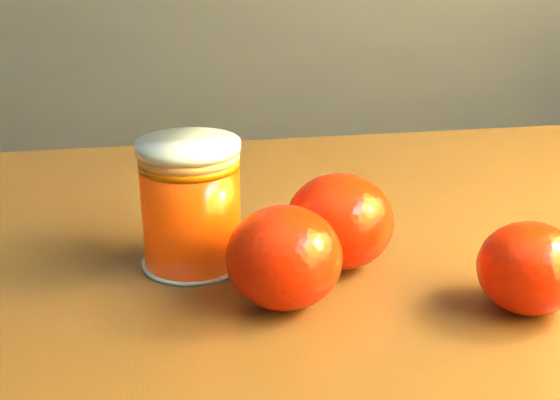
{
  "coord_description": "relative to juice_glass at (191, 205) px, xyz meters",
  "views": [
    {
      "loc": [
        0.99,
        -0.18,
        0.97
      ],
      "look_at": [
        0.99,
        0.33,
        0.78
      ],
      "focal_mm": 50.0,
      "sensor_mm": 36.0,
      "label": 1
    }
  ],
  "objects": [
    {
      "name": "orange_back",
      "position": [
        0.21,
        -0.07,
        -0.02
      ],
      "size": [
        0.09,
        0.09,
        0.06
      ],
      "primitive_type": "ellipsoid",
      "rotation": [
        0.0,
        0.0,
        0.42
      ],
      "color": "red",
      "rests_on": "table"
    },
    {
      "name": "juice_glass",
      "position": [
        0.0,
        0.0,
        0.0
      ],
      "size": [
        0.07,
        0.07,
        0.09
      ],
      "rotation": [
        0.0,
        0.0,
        0.39
      ],
      "color": "#E73804",
      "rests_on": "table"
    },
    {
      "name": "orange_extra",
      "position": [
        0.06,
        -0.06,
        -0.01
      ],
      "size": [
        0.09,
        0.09,
        0.06
      ],
      "primitive_type": "ellipsoid",
      "rotation": [
        0.0,
        0.0,
        0.31
      ],
      "color": "red",
      "rests_on": "table"
    },
    {
      "name": "orange_front",
      "position": [
        0.1,
        -0.0,
        -0.01
      ],
      "size": [
        0.08,
        0.08,
        0.07
      ],
      "primitive_type": "ellipsoid",
      "rotation": [
        0.0,
        0.0,
        0.09
      ],
      "color": "red",
      "rests_on": "table"
    }
  ]
}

